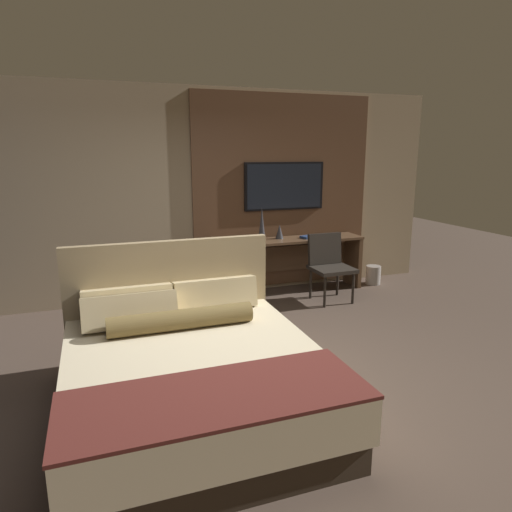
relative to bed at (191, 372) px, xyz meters
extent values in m
plane|color=#4C3D33|center=(0.64, 0.29, -0.32)|extent=(16.00, 16.00, 0.00)
cube|color=tan|center=(0.64, 2.89, 1.08)|extent=(7.20, 0.06, 2.80)
cube|color=brown|center=(1.96, 2.85, 1.08)|extent=(2.63, 0.03, 2.70)
cube|color=#33281E|center=(0.01, -0.12, -0.21)|extent=(1.78, 1.95, 0.22)
cube|color=beige|center=(0.01, -0.12, 0.05)|extent=(1.83, 2.01, 0.31)
cube|color=#56231E|center=(0.01, -0.78, 0.22)|extent=(1.85, 0.70, 0.02)
cube|color=#998460|center=(0.01, 0.92, 0.26)|extent=(1.87, 0.08, 1.18)
cube|color=#C6B284|center=(-0.39, 0.78, 0.35)|extent=(0.77, 0.23, 0.31)
cube|color=#C6B284|center=(0.40, 0.78, 0.35)|extent=(0.77, 0.23, 0.31)
cube|color=#C6B284|center=(-0.39, 0.57, 0.35)|extent=(0.77, 0.25, 0.32)
cylinder|color=brown|center=(0.01, 0.37, 0.29)|extent=(1.19, 0.17, 0.17)
cube|color=brown|center=(1.96, 2.59, 0.43)|extent=(2.13, 0.46, 0.03)
cube|color=brown|center=(0.92, 2.59, 0.04)|extent=(0.06, 0.42, 0.74)
cube|color=brown|center=(2.99, 2.59, 0.04)|extent=(0.06, 0.42, 0.74)
cube|color=brown|center=(1.96, 2.80, 0.12)|extent=(2.01, 0.02, 0.37)
cube|color=black|center=(1.96, 2.82, 1.17)|extent=(1.19, 0.04, 0.67)
cube|color=black|center=(1.96, 2.80, 1.17)|extent=(1.12, 0.01, 0.62)
cube|color=#28231E|center=(2.32, 2.01, 0.12)|extent=(0.53, 0.51, 0.05)
cube|color=#28231E|center=(2.32, 2.23, 0.35)|extent=(0.48, 0.11, 0.42)
cylinder|color=black|center=(2.11, 1.81, -0.12)|extent=(0.04, 0.04, 0.42)
cylinder|color=black|center=(2.53, 1.81, -0.12)|extent=(0.04, 0.04, 0.42)
cylinder|color=black|center=(2.11, 2.21, -0.12)|extent=(0.04, 0.04, 0.42)
cylinder|color=black|center=(2.53, 2.21, -0.12)|extent=(0.04, 0.04, 0.42)
cone|color=#333338|center=(1.51, 2.52, 0.68)|extent=(0.10, 0.10, 0.47)
cone|color=#333338|center=(1.83, 2.66, 0.55)|extent=(0.11, 0.11, 0.20)
cube|color=navy|center=(2.24, 2.58, 0.46)|extent=(0.25, 0.21, 0.03)
cylinder|color=gray|center=(3.32, 2.52, -0.18)|extent=(0.22, 0.22, 0.28)
camera|label=1|loc=(-0.61, -3.17, 1.64)|focal=32.00mm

